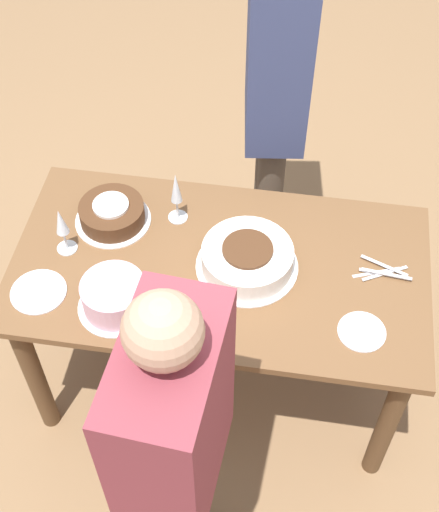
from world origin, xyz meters
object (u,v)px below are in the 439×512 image
object	(u,v)px
cake_front_chocolate	(112,213)
person_cutting	(276,82)
person_watching	(176,444)
cake_back_decorated	(114,296)
cake_center_white	(247,258)
wine_glass_far	(176,191)
wine_glass_near	(61,225)

from	to	relation	value
cake_front_chocolate	person_cutting	xyz separation A→B (m)	(-0.52, -0.54, 0.23)
person_cutting	person_watching	world-z (taller)	person_cutting
cake_front_chocolate	person_watching	xyz separation A→B (m)	(-0.41, 0.89, 0.15)
cake_back_decorated	cake_center_white	bearing A→B (deg)	-150.03
wine_glass_far	wine_glass_near	bearing A→B (deg)	29.71
cake_front_chocolate	wine_glass_near	world-z (taller)	wine_glass_near
cake_front_chocolate	cake_back_decorated	size ratio (longest dim) A/B	1.09
wine_glass_far	person_watching	distance (m)	0.96
cake_back_decorated	person_watching	distance (m)	0.62
cake_center_white	person_cutting	size ratio (longest dim) A/B	0.21
cake_center_white	person_watching	world-z (taller)	person_watching
person_watching	cake_front_chocolate	bearing A→B (deg)	29.28
cake_back_decorated	wine_glass_near	world-z (taller)	wine_glass_near
person_cutting	cake_center_white	bearing A→B (deg)	-8.68
cake_back_decorated	person_cutting	size ratio (longest dim) A/B	0.15
cake_back_decorated	cake_front_chocolate	bearing A→B (deg)	-74.44
cake_front_chocolate	person_cutting	bearing A→B (deg)	-134.03
wine_glass_near	person_cutting	xyz separation A→B (m)	(-0.64, -0.69, 0.15)
cake_front_chocolate	wine_glass_far	distance (m)	0.25
wine_glass_far	cake_back_decorated	bearing A→B (deg)	73.27
cake_center_white	wine_glass_near	bearing A→B (deg)	1.43
person_cutting	wine_glass_near	bearing A→B (deg)	-50.60
cake_center_white	person_cutting	bearing A→B (deg)	-91.20
cake_front_chocolate	person_watching	distance (m)	0.99
person_cutting	person_watching	distance (m)	1.43
cake_front_chocolate	wine_glass_near	distance (m)	0.22
wine_glass_near	person_cutting	bearing A→B (deg)	-133.12
cake_front_chocolate	cake_back_decorated	xyz separation A→B (m)	(-0.10, 0.37, 0.02)
cake_back_decorated	wine_glass_near	distance (m)	0.32
cake_center_white	wine_glass_near	distance (m)	0.63
cake_front_chocolate	cake_back_decorated	bearing A→B (deg)	105.56
cake_center_white	wine_glass_far	bearing A→B (deg)	-34.04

